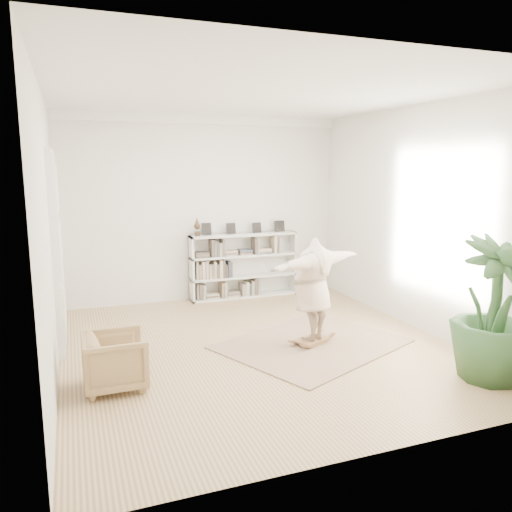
{
  "coord_description": "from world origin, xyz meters",
  "views": [
    {
      "loc": [
        -2.48,
        -6.56,
        2.61
      ],
      "look_at": [
        0.12,
        0.4,
        1.29
      ],
      "focal_mm": 35.0,
      "sensor_mm": 36.0,
      "label": 1
    }
  ],
  "objects_px": {
    "bookshelf": "(243,266)",
    "rocker_board": "(312,340)",
    "armchair": "(115,361)",
    "houseplant": "(494,310)",
    "person": "(313,286)"
  },
  "relations": [
    {
      "from": "bookshelf",
      "to": "rocker_board",
      "type": "bearing_deg",
      "value": -89.28
    },
    {
      "from": "armchair",
      "to": "person",
      "type": "xyz_separation_m",
      "value": [
        2.87,
        0.5,
        0.56
      ]
    },
    {
      "from": "rocker_board",
      "to": "houseplant",
      "type": "relative_size",
      "value": 0.34
    },
    {
      "from": "armchair",
      "to": "person",
      "type": "height_order",
      "value": "person"
    },
    {
      "from": "armchair",
      "to": "rocker_board",
      "type": "bearing_deg",
      "value": -80.75
    },
    {
      "from": "bookshelf",
      "to": "houseplant",
      "type": "xyz_separation_m",
      "value": [
        1.56,
        -4.88,
        0.26
      ]
    },
    {
      "from": "houseplant",
      "to": "person",
      "type": "bearing_deg",
      "value": 129.12
    },
    {
      "from": "rocker_board",
      "to": "houseplant",
      "type": "distance_m",
      "value": 2.54
    },
    {
      "from": "bookshelf",
      "to": "armchair",
      "type": "relative_size",
      "value": 2.99
    },
    {
      "from": "armchair",
      "to": "rocker_board",
      "type": "relative_size",
      "value": 1.22
    },
    {
      "from": "armchair",
      "to": "rocker_board",
      "type": "height_order",
      "value": "armchair"
    },
    {
      "from": "bookshelf",
      "to": "rocker_board",
      "type": "distance_m",
      "value": 3.07
    },
    {
      "from": "armchair",
      "to": "person",
      "type": "distance_m",
      "value": 2.96
    },
    {
      "from": "bookshelf",
      "to": "armchair",
      "type": "bearing_deg",
      "value": -128.85
    },
    {
      "from": "rocker_board",
      "to": "houseplant",
      "type": "xyz_separation_m",
      "value": [
        1.52,
        -1.87,
        0.83
      ]
    }
  ]
}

